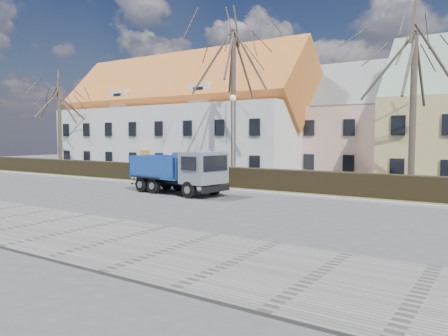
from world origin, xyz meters
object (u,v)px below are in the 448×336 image
Objects in this scene: dump_truck at (175,171)px; cart_frame at (132,180)px; streetlight at (233,140)px; parked_car_a at (188,169)px.

cart_frame is at bearing 168.28° from dump_truck.
parked_car_a is at bearing 152.86° from streetlight.
parked_car_a is at bearing 90.76° from cart_frame.
parked_car_a is (-5.73, 8.47, -0.57)m from dump_truck.
dump_truck is 1.05× the size of streetlight.
streetlight reaches higher than parked_car_a.
dump_truck is at bearing -19.29° from cart_frame.
dump_truck is 1.51× the size of parked_car_a.
parked_car_a is (-0.09, 6.49, 0.44)m from cart_frame.
cart_frame is (-6.50, -3.12, -2.84)m from streetlight.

